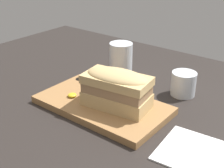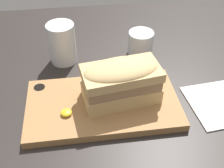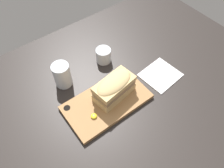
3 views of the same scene
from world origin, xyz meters
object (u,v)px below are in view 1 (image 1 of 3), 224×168
serving_board (102,105)px  wine_glass (183,85)px  water_glass (121,62)px  sandwich (117,87)px  napkin (198,154)px

serving_board → wine_glass: 26.04cm
serving_board → water_glass: size_ratio=3.09×
water_glass → serving_board: bearing=-66.4°
serving_board → water_glass: 23.46cm
water_glass → wine_glass: bearing=1.6°
sandwich → wine_glass: size_ratio=2.54×
water_glass → napkin: bearing=-31.2°
sandwich → serving_board: bearing=-171.3°
serving_board → sandwich: bearing=8.7°
sandwich → wine_glass: bearing=65.8°
wine_glass → napkin: bearing=-56.7°
water_glass → napkin: size_ratio=0.65×
sandwich → napkin: (25.65, -3.51, -7.44)cm
wine_glass → napkin: size_ratio=0.41×
serving_board → wine_glass: bearing=57.1°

